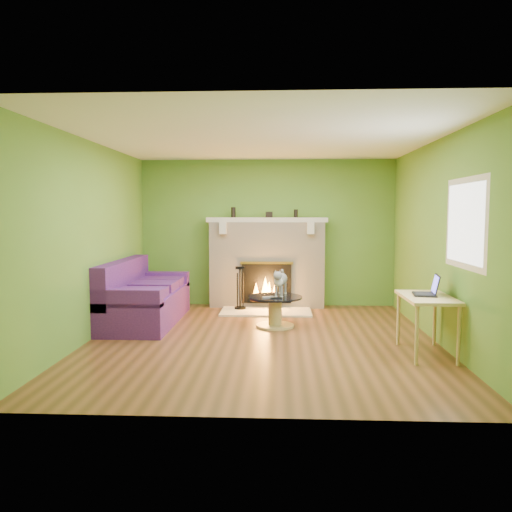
% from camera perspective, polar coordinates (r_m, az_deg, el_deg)
% --- Properties ---
extents(floor, '(5.00, 5.00, 0.00)m').
position_cam_1_polar(floor, '(6.64, 0.70, -9.55)').
color(floor, '#533217').
rests_on(floor, ground).
extents(ceiling, '(5.00, 5.00, 0.00)m').
position_cam_1_polar(ceiling, '(6.49, 0.73, 13.26)').
color(ceiling, white).
rests_on(ceiling, wall_back).
extents(wall_back, '(5.00, 0.00, 5.00)m').
position_cam_1_polar(wall_back, '(8.93, 1.29, 2.64)').
color(wall_back, '#56832B').
rests_on(wall_back, floor).
extents(wall_front, '(5.00, 0.00, 5.00)m').
position_cam_1_polar(wall_front, '(3.94, -0.58, -0.35)').
color(wall_front, '#56832B').
rests_on(wall_front, floor).
extents(wall_left, '(0.00, 5.00, 5.00)m').
position_cam_1_polar(wall_left, '(6.89, -18.34, 1.69)').
color(wall_left, '#56832B').
rests_on(wall_left, floor).
extents(wall_right, '(0.00, 5.00, 5.00)m').
position_cam_1_polar(wall_right, '(6.74, 20.22, 1.57)').
color(wall_right, '#56832B').
rests_on(wall_right, floor).
extents(window_frame, '(0.00, 1.20, 1.20)m').
position_cam_1_polar(window_frame, '(5.87, 22.82, 3.46)').
color(window_frame, silver).
rests_on(window_frame, wall_right).
extents(window_pane, '(0.00, 1.06, 1.06)m').
position_cam_1_polar(window_pane, '(5.87, 22.75, 3.47)').
color(window_pane, white).
rests_on(window_pane, wall_right).
extents(fireplace, '(2.10, 0.46, 1.58)m').
position_cam_1_polar(fireplace, '(8.78, 1.25, -0.85)').
color(fireplace, beige).
rests_on(fireplace, floor).
extents(hearth, '(1.50, 0.75, 0.03)m').
position_cam_1_polar(hearth, '(8.39, 1.15, -6.37)').
color(hearth, beige).
rests_on(hearth, floor).
extents(mantel, '(2.10, 0.28, 0.08)m').
position_cam_1_polar(mantel, '(8.72, 1.26, 4.16)').
color(mantel, beige).
rests_on(mantel, fireplace).
extents(sofa, '(0.95, 2.11, 0.95)m').
position_cam_1_polar(sofa, '(7.78, -12.88, -4.76)').
color(sofa, '#3F185D').
rests_on(sofa, floor).
extents(coffee_table, '(0.79, 0.79, 0.45)m').
position_cam_1_polar(coffee_table, '(7.33, 2.20, -6.09)').
color(coffee_table, '#D5B672').
rests_on(coffee_table, floor).
extents(desk, '(0.55, 0.94, 0.70)m').
position_cam_1_polar(desk, '(6.18, 18.97, -5.11)').
color(desk, '#D5B672').
rests_on(desk, floor).
extents(cat, '(0.34, 0.67, 0.40)m').
position_cam_1_polar(cat, '(7.32, 2.84, -3.02)').
color(cat, slate).
rests_on(cat, coffee_table).
extents(remote_silver, '(0.17, 0.12, 0.02)m').
position_cam_1_polar(remote_silver, '(7.18, 1.39, -4.71)').
color(remote_silver, gray).
rests_on(remote_silver, coffee_table).
extents(remote_black, '(0.17, 0.07, 0.02)m').
position_cam_1_polar(remote_black, '(7.12, 2.35, -4.81)').
color(remote_black, black).
rests_on(remote_black, coffee_table).
extents(laptop, '(0.33, 0.37, 0.25)m').
position_cam_1_polar(laptop, '(6.19, 18.71, -3.14)').
color(laptop, black).
rests_on(laptop, desk).
extents(fire_tools, '(0.19, 0.19, 0.73)m').
position_cam_1_polar(fire_tools, '(8.49, -1.83, -3.62)').
color(fire_tools, black).
rests_on(fire_tools, hearth).
extents(mantel_vase_left, '(0.08, 0.08, 0.18)m').
position_cam_1_polar(mantel_vase_left, '(8.78, -2.60, 5.01)').
color(mantel_vase_left, black).
rests_on(mantel_vase_left, mantel).
extents(mantel_vase_right, '(0.07, 0.07, 0.14)m').
position_cam_1_polar(mantel_vase_right, '(8.75, 4.57, 4.87)').
color(mantel_vase_right, black).
rests_on(mantel_vase_right, mantel).
extents(mantel_box, '(0.12, 0.08, 0.10)m').
position_cam_1_polar(mantel_box, '(8.75, 1.51, 4.75)').
color(mantel_box, black).
rests_on(mantel_box, mantel).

